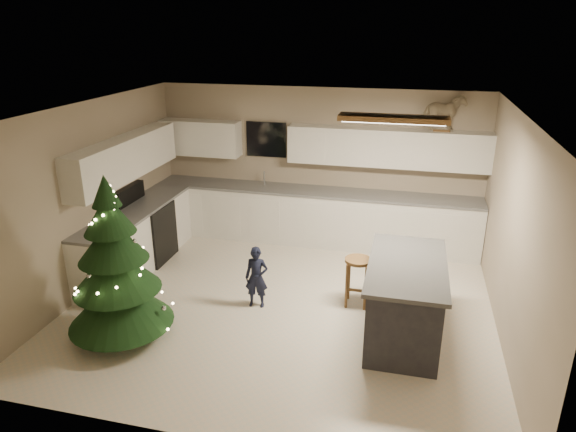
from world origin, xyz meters
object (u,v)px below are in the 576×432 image
object	(u,v)px
bar_stool	(358,270)
christmas_tree	(116,274)
toddler	(257,277)
island	(405,299)
rocking_horse	(443,113)

from	to	relation	value
bar_stool	christmas_tree	bearing A→B (deg)	-152.05
bar_stool	toddler	xyz separation A→B (m)	(-1.29, -0.35, -0.09)
island	toddler	xyz separation A→B (m)	(-1.92, 0.23, -0.06)
rocking_horse	island	bearing A→B (deg)	149.66
island	rocking_horse	xyz separation A→B (m)	(0.36, 2.66, 1.81)
island	toddler	distance (m)	1.93
island	bar_stool	bearing A→B (deg)	137.05
toddler	christmas_tree	bearing A→B (deg)	-147.32
island	rocking_horse	bearing A→B (deg)	82.29
bar_stool	christmas_tree	distance (m)	3.03
toddler	bar_stool	bearing A→B (deg)	10.25
christmas_tree	toddler	distance (m)	1.78
bar_stool	rocking_horse	distance (m)	2.91
island	christmas_tree	xyz separation A→B (m)	(-3.29, -0.83, 0.36)
island	toddler	world-z (taller)	island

